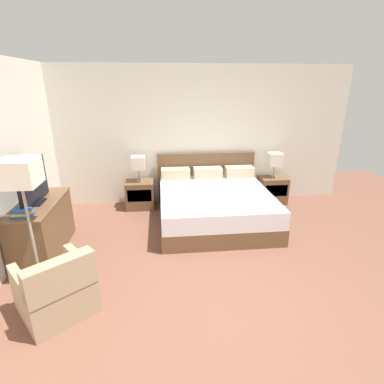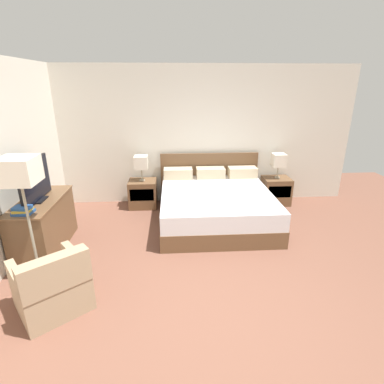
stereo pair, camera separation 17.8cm
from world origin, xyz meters
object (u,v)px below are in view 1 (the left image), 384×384
(book_small_top, at_px, (21,211))
(armchair_by_window, at_px, (57,290))
(table_lamp_right, at_px, (275,160))
(bed, at_px, (214,204))
(book_red_cover, at_px, (23,215))
(nightstand_left, at_px, (140,194))
(tv, at_px, (33,183))
(book_blue_cover, at_px, (22,213))
(dresser, at_px, (42,226))
(floor_lamp, at_px, (20,179))
(nightstand_right, at_px, (272,189))
(table_lamp_left, at_px, (138,163))

(book_small_top, relative_size, armchair_by_window, 0.22)
(table_lamp_right, bearing_deg, bed, -151.44)
(bed, height_order, book_red_cover, bed)
(nightstand_left, relative_size, tv, 0.61)
(book_red_cover, xyz_separation_m, armchair_by_window, (0.59, -0.86, -0.51))
(armchair_by_window, bearing_deg, table_lamp_right, 40.06)
(table_lamp_right, distance_m, book_blue_cover, 4.50)
(dresser, xyz_separation_m, tv, (0.00, -0.03, 0.67))
(floor_lamp, bearing_deg, armchair_by_window, -55.37)
(bed, distance_m, dresser, 2.78)
(book_red_cover, height_order, floor_lamp, floor_lamp)
(dresser, bearing_deg, book_small_top, -90.85)
(table_lamp_right, height_order, floor_lamp, floor_lamp)
(nightstand_left, xyz_separation_m, armchair_by_window, (-0.72, -2.88, 0.01))
(nightstand_right, bearing_deg, tv, -158.67)
(dresser, height_order, tv, tv)
(book_blue_cover, bearing_deg, dresser, 89.35)
(table_lamp_left, distance_m, book_small_top, 2.41)
(table_lamp_left, relative_size, tv, 0.56)
(table_lamp_left, relative_size, book_blue_cover, 2.37)
(table_lamp_right, distance_m, dresser, 4.33)
(bed, relative_size, book_red_cover, 9.08)
(table_lamp_left, xyz_separation_m, book_blue_cover, (-1.31, -2.02, -0.08))
(table_lamp_left, xyz_separation_m, tv, (-1.31, -1.57, 0.16))
(bed, height_order, nightstand_right, bed)
(book_red_cover, bearing_deg, book_blue_cover, 180.00)
(book_small_top, bearing_deg, table_lamp_right, 26.63)
(book_small_top, bearing_deg, floor_lamp, -55.05)
(bed, xyz_separation_m, book_small_top, (-2.67, -1.28, 0.55))
(bed, distance_m, tv, 2.89)
(nightstand_right, bearing_deg, armchair_by_window, -139.96)
(tv, bearing_deg, book_blue_cover, -91.02)
(book_small_top, bearing_deg, table_lamp_left, 56.89)
(bed, relative_size, tv, 2.33)
(table_lamp_right, bearing_deg, dresser, -159.01)
(nightstand_right, xyz_separation_m, book_blue_cover, (-4.02, -2.02, 0.56))
(table_lamp_left, relative_size, book_red_cover, 2.17)
(nightstand_left, relative_size, book_blue_cover, 2.59)
(table_lamp_left, distance_m, dresser, 2.08)
(floor_lamp, bearing_deg, nightstand_right, 30.79)
(nightstand_right, height_order, table_lamp_left, table_lamp_left)
(nightstand_left, bearing_deg, nightstand_right, 0.00)
(bed, xyz_separation_m, table_lamp_left, (-1.35, 0.74, 0.60))
(table_lamp_left, bearing_deg, table_lamp_right, 0.00)
(tv, height_order, armchair_by_window, tv)
(table_lamp_left, bearing_deg, dresser, -130.33)
(armchair_by_window, bearing_deg, nightstand_left, 76.01)
(nightstand_right, distance_m, armchair_by_window, 4.47)
(table_lamp_right, distance_m, armchair_by_window, 4.52)
(dresser, relative_size, book_blue_cover, 6.19)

